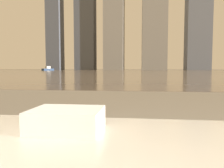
# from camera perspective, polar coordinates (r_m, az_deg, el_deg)

# --- Properties ---
(towel_stack) EXTENTS (0.26, 0.20, 0.08)m
(towel_stack) POSITION_cam_1_polar(r_m,az_deg,el_deg) (0.84, -11.89, -9.06)
(towel_stack) COLOR white
(towel_stack) RESTS_ON bathtub
(harbor_water) EXTENTS (180.00, 110.00, 0.01)m
(harbor_water) POSITION_cam_1_polar(r_m,az_deg,el_deg) (62.03, 6.54, 3.37)
(harbor_water) COLOR gray
(harbor_water) RESTS_ON ground_plane
(harbor_boat_1) EXTENTS (3.39, 4.22, 1.54)m
(harbor_boat_1) POSITION_cam_1_polar(r_m,az_deg,el_deg) (79.20, -16.40, 3.77)
(harbor_boat_1) COLOR navy
(harbor_boat_1) RESTS_ON harbor_water
(skyline_tower_0) EXTENTS (7.68, 8.39, 56.06)m
(skyline_tower_0) POSITION_cam_1_polar(r_m,az_deg,el_deg) (129.54, -14.74, 16.10)
(skyline_tower_0) COLOR #4C515B
(skyline_tower_0) RESTS_ON ground_plane
(skyline_tower_1) EXTENTS (10.73, 7.95, 39.78)m
(skyline_tower_1) POSITION_cam_1_polar(r_m,az_deg,el_deg) (122.94, -6.95, 13.00)
(skyline_tower_1) COLOR #4C515B
(skyline_tower_1) RESTS_ON ground_plane
(skyline_tower_4) EXTENTS (11.83, 9.39, 48.77)m
(skyline_tower_4) POSITION_cam_1_polar(r_m,az_deg,el_deg) (124.16, 21.57, 14.77)
(skyline_tower_4) COLOR slate
(skyline_tower_4) RESTS_ON ground_plane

